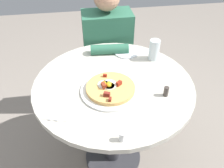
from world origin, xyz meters
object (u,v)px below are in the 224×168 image
at_px(pizza_plate, 111,90).
at_px(fork, 55,107).
at_px(bread_plate, 126,52).
at_px(water_glass, 154,50).
at_px(person_seated, 108,61).
at_px(dining_table, 113,104).
at_px(pepper_shaker, 166,91).
at_px(breakfast_pizza, 110,88).
at_px(salt_shaker, 122,137).
at_px(knife, 62,108).

relative_size(pizza_plate, fork, 1.88).
distance_m(bread_plate, fork, 0.67).
bearing_deg(water_glass, fork, 30.36).
relative_size(person_seated, pizza_plate, 3.36).
distance_m(dining_table, pepper_shaker, 0.37).
xyz_separation_m(pizza_plate, bread_plate, (-0.17, -0.39, -0.00)).
height_order(pizza_plate, fork, pizza_plate).
distance_m(pizza_plate, fork, 0.32).
bearing_deg(breakfast_pizza, salt_shaker, 90.55).
bearing_deg(water_glass, pepper_shaker, 84.07).
relative_size(dining_table, pepper_shaker, 16.65).
distance_m(person_seated, fork, 0.89).
relative_size(person_seated, knife, 6.31).
bearing_deg(salt_shaker, dining_table, -93.64).
height_order(dining_table, fork, fork).
height_order(fork, water_glass, water_glass).
bearing_deg(salt_shaker, breakfast_pizza, -89.45).
distance_m(dining_table, water_glass, 0.45).
distance_m(bread_plate, knife, 0.66).
bearing_deg(person_seated, dining_table, 85.55).
relative_size(knife, salt_shaker, 3.63).
height_order(person_seated, breakfast_pizza, person_seated).
relative_size(pizza_plate, pepper_shaker, 5.96).
xyz_separation_m(bread_plate, water_glass, (-0.16, 0.11, 0.06)).
distance_m(fork, knife, 0.04).
height_order(breakfast_pizza, water_glass, water_glass).
xyz_separation_m(pizza_plate, pepper_shaker, (-0.29, 0.08, 0.02)).
xyz_separation_m(bread_plate, fork, (0.47, 0.48, 0.00)).
xyz_separation_m(dining_table, breakfast_pizza, (0.03, 0.07, 0.20)).
height_order(person_seated, knife, person_seated).
xyz_separation_m(fork, knife, (-0.03, 0.01, 0.00)).
height_order(bread_plate, pepper_shaker, pepper_shaker).
bearing_deg(dining_table, water_glass, -145.22).
distance_m(water_glass, salt_shaker, 0.71).
distance_m(bread_plate, pepper_shaker, 0.49).
height_order(water_glass, salt_shaker, water_glass).
relative_size(dining_table, pizza_plate, 2.79).
bearing_deg(pizza_plate, dining_table, -110.81).
bearing_deg(person_seated, bread_plate, 108.52).
bearing_deg(fork, pepper_shaker, 106.62).
height_order(breakfast_pizza, knife, breakfast_pizza).
distance_m(fork, pepper_shaker, 0.60).
relative_size(bread_plate, knife, 0.95).
distance_m(fork, salt_shaker, 0.40).
xyz_separation_m(dining_table, knife, (0.30, 0.17, 0.19)).
bearing_deg(pizza_plate, water_glass, -139.42).
bearing_deg(dining_table, person_seated, -94.45).
height_order(breakfast_pizza, bread_plate, breakfast_pizza).
bearing_deg(breakfast_pizza, water_glass, -139.64).
bearing_deg(bread_plate, breakfast_pizza, 66.07).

